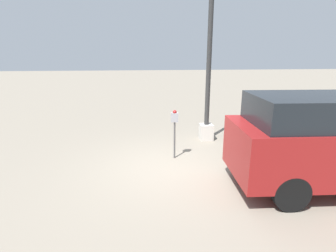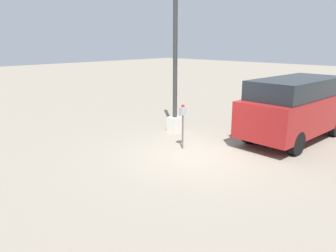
# 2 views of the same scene
# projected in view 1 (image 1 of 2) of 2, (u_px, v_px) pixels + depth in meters

# --- Properties ---
(ground_plane) EXTENTS (80.00, 80.00, 0.00)m
(ground_plane) POSITION_uv_depth(u_px,v_px,m) (172.00, 167.00, 6.99)
(ground_plane) COLOR gray
(parking_meter_near) EXTENTS (0.21, 0.14, 1.42)m
(parking_meter_near) POSITION_uv_depth(u_px,v_px,m) (175.00, 123.00, 7.32)
(parking_meter_near) COLOR #4C4C4C
(parking_meter_near) RESTS_ON ground
(lamp_post) EXTENTS (0.44, 0.44, 6.55)m
(lamp_post) POSITION_uv_depth(u_px,v_px,m) (208.00, 76.00, 8.62)
(lamp_post) COLOR beige
(lamp_post) RESTS_ON ground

